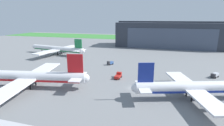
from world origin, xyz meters
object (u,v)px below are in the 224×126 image
maintenance_hangar (170,35)px  airliner_far_left (57,49)px  airliner_near_left (28,77)px  stair_truck (118,76)px  ops_van (215,75)px  fuel_bowser (110,63)px  airliner_near_right (194,87)px

maintenance_hangar → airliner_far_left: bearing=-143.0°
airliner_near_left → stair_truck: 36.62m
ops_van → fuel_bowser: bearing=171.0°
ops_van → fuel_bowser: (-51.62, 8.16, -0.04)m
stair_truck → airliner_near_right: bearing=-24.3°
stair_truck → airliner_far_left: bearing=145.1°
airliner_near_left → stair_truck: (30.31, 20.29, -3.20)m
airliner_near_left → ops_van: 79.14m
airliner_near_right → airliner_far_left: airliner_near_right is taller
maintenance_hangar → airliner_near_left: size_ratio=1.98×
airliner_far_left → ops_van: 100.40m
maintenance_hangar → airliner_near_right: bearing=-86.6°
airliner_near_right → ops_van: (12.14, 26.41, -2.85)m
airliner_near_right → stair_truck: 32.17m
fuel_bowser → airliner_near_left: bearing=-115.7°
airliner_far_left → maintenance_hangar: bearing=37.0°
fuel_bowser → stair_truck: (10.29, -21.35, -0.01)m
maintenance_hangar → airliner_far_left: (-78.20, -59.01, -7.02)m
ops_van → stair_truck: bearing=-162.3°
airliner_near_right → ops_van: size_ratio=8.60×
airliner_far_left → fuel_bowser: size_ratio=11.52×
airliner_near_right → ops_van: 29.20m
airliner_near_left → stair_truck: bearing=33.8°
airliner_far_left → fuel_bowser: (45.41, -17.49, -2.94)m
airliner_near_right → airliner_far_left: (-84.89, 52.05, 0.04)m
fuel_bowser → maintenance_hangar: bearing=66.8°
airliner_far_left → fuel_bowser: 48.75m
airliner_near_left → fuel_bowser: (20.03, 41.64, -3.19)m
airliner_near_right → ops_van: airliner_near_right is taller
airliner_near_right → stair_truck: (-29.19, 13.21, -2.90)m
ops_van → maintenance_hangar: bearing=102.5°
maintenance_hangar → airliner_far_left: maintenance_hangar is taller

